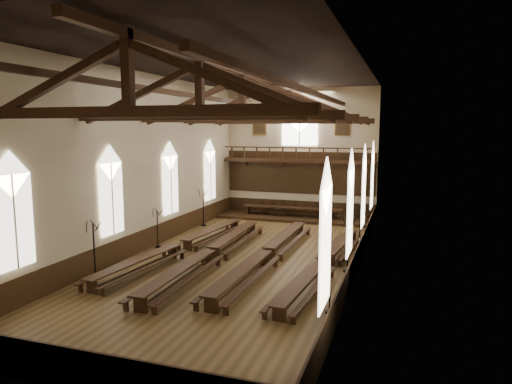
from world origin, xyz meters
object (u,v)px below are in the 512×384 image
refectory_row_b (211,252)px  candelabrum_right_far (360,231)px  refectory_row_d (326,261)px  high_table (292,209)px  refectory_row_c (267,253)px  candelabrum_right_near (330,295)px  candelabrum_left_far (203,215)px  candelabrum_right_mid (348,255)px  refectory_row_a (181,245)px  candelabrum_left_mid (158,236)px  candelabrum_left_near (95,260)px  dais (292,218)px

refectory_row_b → candelabrum_right_far: 9.46m
refectory_row_d → high_table: bearing=111.2°
refectory_row_c → refectory_row_d: refectory_row_c is taller
candelabrum_right_far → candelabrum_right_near: bearing=-90.0°
candelabrum_left_far → candelabrum_right_mid: bearing=-33.8°
refectory_row_a → candelabrum_right_far: 10.70m
high_table → candelabrum_right_mid: 13.16m
refectory_row_d → candelabrum_left_far: size_ratio=5.15×
candelabrum_left_mid → candelabrum_right_mid: bearing=-5.9°
candelabrum_right_mid → candelabrum_right_far: 5.82m
refectory_row_c → refectory_row_a: bearing=179.4°
refectory_row_a → candelabrum_right_mid: 9.15m
candelabrum_left_far → candelabrum_left_near: bearing=-90.0°
refectory_row_c → candelabrum_left_near: candelabrum_left_near is taller
high_table → candelabrum_left_far: size_ratio=2.89×
dais → refectory_row_b: bearing=-95.7°
refectory_row_b → candelabrum_left_far: candelabrum_left_far is taller
refectory_row_a → high_table: 12.11m
candelabrum_left_near → high_table: bearing=71.7°
candelabrum_left_near → candelabrum_left_mid: size_ratio=1.16×
candelabrum_left_mid → candelabrum_right_near: size_ratio=1.00×
refectory_row_a → candelabrum_left_mid: size_ratio=6.07×
refectory_row_b → refectory_row_c: bearing=16.3°
refectory_row_b → refectory_row_c: size_ratio=1.00×
refectory_row_a → candelabrum_right_far: (9.14, 5.56, 0.25)m
refectory_row_b → candelabrum_left_near: candelabrum_left_near is taller
refectory_row_a → refectory_row_d: 8.11m
high_table → candelabrum_left_far: 6.99m
candelabrum_right_near → candelabrum_right_far: candelabrum_right_far is taller
candelabrum_right_mid → refectory_row_a: bearing=178.4°
candelabrum_left_far → candelabrum_right_mid: candelabrum_right_mid is taller
refectory_row_c → candelabrum_right_near: candelabrum_right_near is taller
refectory_row_d → dais: 12.84m
dais → candelabrum_right_near: candelabrum_right_near is taller
candelabrum_left_near → refectory_row_d: bearing=23.6°
dais → candelabrum_right_mid: bearing=-64.4°
candelabrum_left_mid → candelabrum_left_near: bearing=-90.0°
dais → high_table: 0.71m
dais → candelabrum_left_mid: size_ratio=4.92×
refectory_row_d → candelabrum_left_mid: 10.14m
refectory_row_b → candelabrum_right_near: 8.36m
high_table → dais: bearing=180.0°
refectory_row_b → candelabrum_left_mid: (-4.16, 1.77, 0.16)m
dais → candelabrum_left_mid: bearing=-116.8°
refectory_row_b → high_table: high_table is taller
high_table → candelabrum_left_near: (-5.41, -16.36, 0.01)m
refectory_row_a → candelabrum_left_near: (-1.96, -4.76, 0.31)m
candelabrum_right_mid → dais: bearing=115.6°
refectory_row_d → dais: size_ratio=1.20×
candelabrum_right_near → candelabrum_right_mid: candelabrum_right_mid is taller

